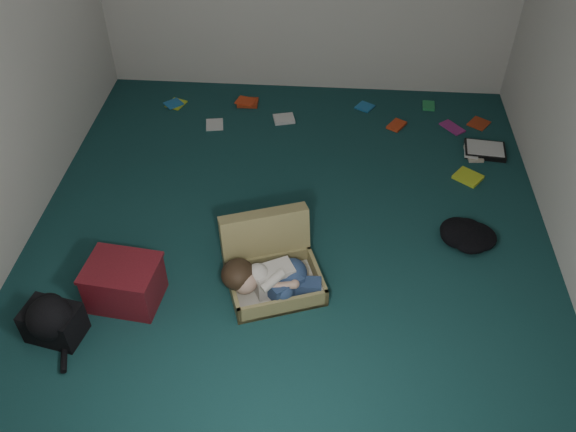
# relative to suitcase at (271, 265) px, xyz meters

# --- Properties ---
(floor) EXTENTS (4.50, 4.50, 0.00)m
(floor) POSITION_rel_suitcase_xyz_m (0.10, 0.44, -0.14)
(floor) COLOR #163F40
(floor) RESTS_ON ground
(wall_front) EXTENTS (4.50, 0.00, 4.50)m
(wall_front) POSITION_rel_suitcase_xyz_m (0.10, -1.81, 1.16)
(wall_front) COLOR silver
(wall_front) RESTS_ON ground
(suitcase) EXTENTS (0.80, 0.79, 0.47)m
(suitcase) POSITION_rel_suitcase_xyz_m (0.00, 0.00, 0.00)
(suitcase) COLOR #9C9056
(suitcase) RESTS_ON floor
(person) EXTENTS (0.71, 0.36, 0.29)m
(person) POSITION_rel_suitcase_xyz_m (0.01, -0.16, 0.04)
(person) COLOR silver
(person) RESTS_ON suitcase
(maroon_bin) EXTENTS (0.52, 0.43, 0.33)m
(maroon_bin) POSITION_rel_suitcase_xyz_m (-0.97, -0.27, 0.03)
(maroon_bin) COLOR maroon
(maroon_bin) RESTS_ON floor
(backpack) EXTENTS (0.50, 0.43, 0.26)m
(backpack) POSITION_rel_suitcase_xyz_m (-1.36, -0.60, -0.01)
(backpack) COLOR black
(backpack) RESTS_ON floor
(clothing_pile) EXTENTS (0.46, 0.39, 0.13)m
(clothing_pile) POSITION_rel_suitcase_xyz_m (1.37, 0.45, -0.07)
(clothing_pile) COLOR black
(clothing_pile) RESTS_ON floor
(paper_tray) EXTENTS (0.38, 0.30, 0.05)m
(paper_tray) POSITION_rel_suitcase_xyz_m (1.78, 1.66, -0.11)
(paper_tray) COLOR black
(paper_tray) RESTS_ON floor
(book_scatter) EXTENTS (3.18, 1.32, 0.02)m
(book_scatter) POSITION_rel_suitcase_xyz_m (0.65, 2.02, -0.13)
(book_scatter) COLOR #D0E829
(book_scatter) RESTS_ON floor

